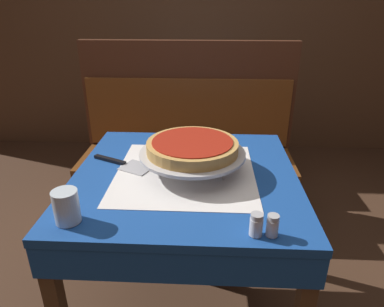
% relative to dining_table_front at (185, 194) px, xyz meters
% --- Properties ---
extents(dining_table_front, '(0.86, 0.86, 0.78)m').
position_rel_dining_table_front_xyz_m(dining_table_front, '(0.00, 0.00, 0.00)').
color(dining_table_front, '#194799').
rests_on(dining_table_front, ground_plane).
extents(dining_table_rear, '(0.81, 0.81, 0.77)m').
position_rel_dining_table_front_xyz_m(dining_table_rear, '(-0.02, 1.64, -0.02)').
color(dining_table_rear, '#194799').
rests_on(dining_table_rear, ground_plane).
extents(booth_bench, '(1.40, 0.49, 1.16)m').
position_rel_dining_table_front_xyz_m(booth_bench, '(-0.05, 0.89, -0.35)').
color(booth_bench, '#4C2819').
rests_on(booth_bench, ground_plane).
extents(back_wall_panel, '(6.00, 0.04, 2.40)m').
position_rel_dining_table_front_xyz_m(back_wall_panel, '(0.00, 2.14, 0.52)').
color(back_wall_panel, brown).
rests_on(back_wall_panel, ground_plane).
extents(pizza_pan_stand, '(0.41, 0.41, 0.08)m').
position_rel_dining_table_front_xyz_m(pizza_pan_stand, '(0.03, 0.02, 0.17)').
color(pizza_pan_stand, '#ADADB2').
rests_on(pizza_pan_stand, dining_table_front).
extents(deep_dish_pizza, '(0.35, 0.35, 0.05)m').
position_rel_dining_table_front_xyz_m(deep_dish_pizza, '(0.03, 0.02, 0.20)').
color(deep_dish_pizza, tan).
rests_on(deep_dish_pizza, pizza_pan_stand).
extents(pizza_server, '(0.27, 0.17, 0.01)m').
position_rel_dining_table_front_xyz_m(pizza_server, '(-0.25, 0.05, 0.10)').
color(pizza_server, '#BCBCC1').
rests_on(pizza_server, dining_table_front).
extents(water_glass_near, '(0.08, 0.08, 0.10)m').
position_rel_dining_table_front_xyz_m(water_glass_near, '(-0.33, -0.34, 0.15)').
color(water_glass_near, silver).
rests_on(water_glass_near, dining_table_front).
extents(salt_shaker, '(0.04, 0.04, 0.07)m').
position_rel_dining_table_front_xyz_m(salt_shaker, '(0.23, -0.37, 0.13)').
color(salt_shaker, silver).
rests_on(salt_shaker, dining_table_front).
extents(pepper_shaker, '(0.04, 0.04, 0.07)m').
position_rel_dining_table_front_xyz_m(pepper_shaker, '(0.27, -0.37, 0.13)').
color(pepper_shaker, silver).
rests_on(pepper_shaker, dining_table_front).
extents(condiment_caddy, '(0.12, 0.12, 0.18)m').
position_rel_dining_table_front_xyz_m(condiment_caddy, '(-0.13, 1.62, 0.13)').
color(condiment_caddy, black).
rests_on(condiment_caddy, dining_table_rear).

